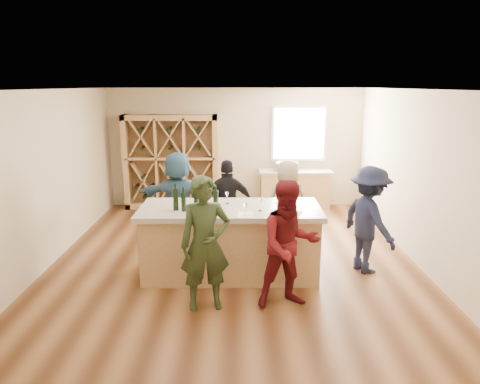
{
  "coord_description": "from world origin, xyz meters",
  "views": [
    {
      "loc": [
        0.08,
        -6.63,
        2.87
      ],
      "look_at": [
        0.1,
        0.2,
        1.15
      ],
      "focal_mm": 32.0,
      "sensor_mm": 36.0,
      "label": 1
    }
  ],
  "objects_px": {
    "tasting_counter_base": "(230,243)",
    "person_far_right": "(287,204)",
    "wine_rack": "(172,162)",
    "person_far_mid": "(228,204)",
    "wine_bottle_a": "(176,199)",
    "wine_bottle_e": "(216,200)",
    "wine_bottle_d": "(201,202)",
    "person_far_left": "(179,198)",
    "person_near_left": "(205,244)",
    "person_near_right": "(289,245)",
    "sink": "(287,166)",
    "wine_bottle_b": "(184,202)",
    "wine_bottle_c": "(196,199)",
    "person_server": "(369,220)"
  },
  "relations": [
    {
      "from": "tasting_counter_base",
      "to": "person_far_right",
      "type": "bearing_deg",
      "value": 50.33
    },
    {
      "from": "wine_rack",
      "to": "person_far_mid",
      "type": "bearing_deg",
      "value": -61.19
    },
    {
      "from": "person_far_right",
      "to": "wine_bottle_a",
      "type": "bearing_deg",
      "value": 32.82
    },
    {
      "from": "wine_bottle_e",
      "to": "person_far_mid",
      "type": "distance_m",
      "value": 1.39
    },
    {
      "from": "wine_bottle_a",
      "to": "person_far_mid",
      "type": "xyz_separation_m",
      "value": [
        0.73,
        1.35,
        -0.44
      ]
    },
    {
      "from": "wine_rack",
      "to": "person_far_right",
      "type": "relative_size",
      "value": 1.38
    },
    {
      "from": "wine_bottle_d",
      "to": "person_far_right",
      "type": "height_order",
      "value": "person_far_right"
    },
    {
      "from": "wine_bottle_a",
      "to": "person_far_right",
      "type": "xyz_separation_m",
      "value": [
        1.79,
        1.35,
        -0.44
      ]
    },
    {
      "from": "wine_rack",
      "to": "person_far_left",
      "type": "xyz_separation_m",
      "value": [
        0.48,
        -2.35,
        -0.24
      ]
    },
    {
      "from": "wine_bottle_a",
      "to": "person_near_left",
      "type": "xyz_separation_m",
      "value": [
        0.49,
        -0.89,
        -0.35
      ]
    },
    {
      "from": "person_near_right",
      "to": "sink",
      "type": "bearing_deg",
      "value": 72.22
    },
    {
      "from": "wine_bottle_b",
      "to": "person_far_left",
      "type": "bearing_deg",
      "value": 100.77
    },
    {
      "from": "sink",
      "to": "person_near_left",
      "type": "bearing_deg",
      "value": -108.3
    },
    {
      "from": "wine_bottle_e",
      "to": "sink",
      "type": "bearing_deg",
      "value": 68.83
    },
    {
      "from": "wine_bottle_b",
      "to": "person_far_mid",
      "type": "bearing_deg",
      "value": 66.63
    },
    {
      "from": "tasting_counter_base",
      "to": "wine_bottle_a",
      "type": "relative_size",
      "value": 8.16
    },
    {
      "from": "person_far_right",
      "to": "person_near_right",
      "type": "bearing_deg",
      "value": 80.26
    },
    {
      "from": "wine_rack",
      "to": "sink",
      "type": "bearing_deg",
      "value": -1.49
    },
    {
      "from": "person_near_left",
      "to": "wine_bottle_b",
      "type": "bearing_deg",
      "value": 102.41
    },
    {
      "from": "wine_bottle_a",
      "to": "wine_bottle_d",
      "type": "distance_m",
      "value": 0.38
    },
    {
      "from": "wine_bottle_e",
      "to": "wine_bottle_b",
      "type": "bearing_deg",
      "value": -169.04
    },
    {
      "from": "wine_bottle_a",
      "to": "person_near_right",
      "type": "bearing_deg",
      "value": -27.68
    },
    {
      "from": "wine_bottle_e",
      "to": "person_far_left",
      "type": "bearing_deg",
      "value": 117.07
    },
    {
      "from": "tasting_counter_base",
      "to": "wine_bottle_c",
      "type": "height_order",
      "value": "wine_bottle_c"
    },
    {
      "from": "wine_bottle_b",
      "to": "person_far_right",
      "type": "distance_m",
      "value": 2.22
    },
    {
      "from": "wine_bottle_c",
      "to": "person_far_mid",
      "type": "xyz_separation_m",
      "value": [
        0.44,
        1.26,
        -0.43
      ]
    },
    {
      "from": "person_far_left",
      "to": "wine_bottle_b",
      "type": "bearing_deg",
      "value": 107.45
    },
    {
      "from": "wine_bottle_b",
      "to": "person_far_right",
      "type": "xyz_separation_m",
      "value": [
        1.67,
        1.41,
        -0.42
      ]
    },
    {
      "from": "sink",
      "to": "person_far_right",
      "type": "distance_m",
      "value": 2.48
    },
    {
      "from": "wine_rack",
      "to": "wine_bottle_d",
      "type": "bearing_deg",
      "value": -75.29
    },
    {
      "from": "wine_bottle_c",
      "to": "person_server",
      "type": "relative_size",
      "value": 0.17
    },
    {
      "from": "person_near_left",
      "to": "person_server",
      "type": "distance_m",
      "value": 2.69
    },
    {
      "from": "person_server",
      "to": "person_far_right",
      "type": "distance_m",
      "value": 1.58
    },
    {
      "from": "wine_bottle_c",
      "to": "person_near_right",
      "type": "relative_size",
      "value": 0.17
    },
    {
      "from": "person_server",
      "to": "wine_bottle_d",
      "type": "bearing_deg",
      "value": 74.65
    },
    {
      "from": "person_server",
      "to": "person_far_left",
      "type": "relative_size",
      "value": 0.98
    },
    {
      "from": "person_near_left",
      "to": "person_far_left",
      "type": "relative_size",
      "value": 1.03
    },
    {
      "from": "wine_bottle_c",
      "to": "person_far_left",
      "type": "xyz_separation_m",
      "value": [
        -0.47,
        1.43,
        -0.36
      ]
    },
    {
      "from": "wine_bottle_b",
      "to": "wine_bottle_e",
      "type": "xyz_separation_m",
      "value": [
        0.46,
        0.09,
        0.01
      ]
    },
    {
      "from": "wine_bottle_e",
      "to": "person_far_right",
      "type": "bearing_deg",
      "value": 47.46
    },
    {
      "from": "person_near_left",
      "to": "wine_bottle_a",
      "type": "bearing_deg",
      "value": 107.33
    },
    {
      "from": "tasting_counter_base",
      "to": "wine_bottle_e",
      "type": "height_order",
      "value": "wine_bottle_e"
    },
    {
      "from": "wine_rack",
      "to": "person_far_right",
      "type": "bearing_deg",
      "value": -45.87
    },
    {
      "from": "wine_bottle_b",
      "to": "wine_bottle_e",
      "type": "relative_size",
      "value": 0.96
    },
    {
      "from": "wine_bottle_e",
      "to": "person_far_right",
      "type": "height_order",
      "value": "person_far_right"
    },
    {
      "from": "sink",
      "to": "person_far_right",
      "type": "bearing_deg",
      "value": -95.86
    },
    {
      "from": "wine_rack",
      "to": "person_near_left",
      "type": "bearing_deg",
      "value": -76.42
    },
    {
      "from": "wine_bottle_d",
      "to": "person_far_left",
      "type": "distance_m",
      "value": 1.71
    },
    {
      "from": "wine_bottle_a",
      "to": "person_far_mid",
      "type": "distance_m",
      "value": 1.6
    },
    {
      "from": "person_far_mid",
      "to": "person_far_right",
      "type": "distance_m",
      "value": 1.06
    }
  ]
}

